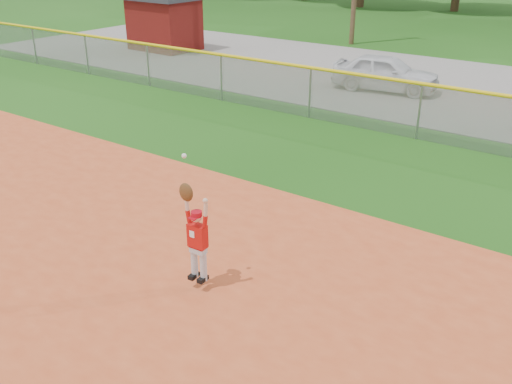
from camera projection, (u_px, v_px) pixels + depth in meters
ground at (148, 332)px, 7.89m from camera, size 120.00×120.00×0.00m
parking_strip at (480, 92)px, 19.75m from camera, size 44.00×10.00×0.03m
car_white_a at (386, 73)px, 19.68m from camera, size 3.82×1.99×1.24m
utility_shed at (164, 22)px, 26.51m from camera, size 3.35×2.64×2.46m
outfield_fence at (420, 107)px, 14.94m from camera, size 40.06×0.10×1.55m
ballplayer at (196, 234)px, 8.47m from camera, size 0.51×0.23×2.02m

